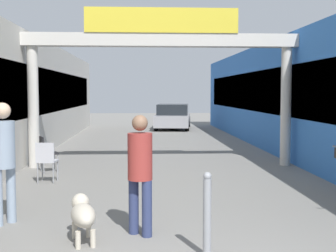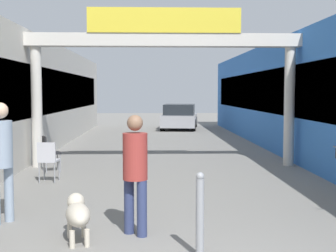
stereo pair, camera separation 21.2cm
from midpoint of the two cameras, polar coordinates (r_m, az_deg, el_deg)
storefront_right at (r=15.86m, az=17.14°, el=3.41°), size 3.00×26.00×3.64m
arcade_sign_gateway at (r=12.39m, az=-1.30°, el=8.57°), size 7.40×0.47×4.14m
pedestrian_with_dog at (r=6.44m, az=-4.37°, el=-5.01°), size 0.48×0.48×1.67m
pedestrian_companion at (r=7.40m, az=-20.20°, el=-3.26°), size 0.48×0.48×1.82m
dog_on_leash at (r=6.40m, az=-11.31°, el=-10.45°), size 0.47×0.84×0.59m
bollard_post_metal at (r=5.70m, az=3.71°, el=-10.64°), size 0.10×0.10×1.03m
cafe_chair_aluminium_nearer at (r=10.53m, az=-15.17°, el=-3.82°), size 0.43×0.43×0.89m
cafe_chair_black_farther at (r=11.90m, az=-15.16°, el=-2.92°), size 0.52×0.52×0.89m
parked_car_silver at (r=25.04m, az=0.36°, el=1.11°), size 2.22×4.18×1.33m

